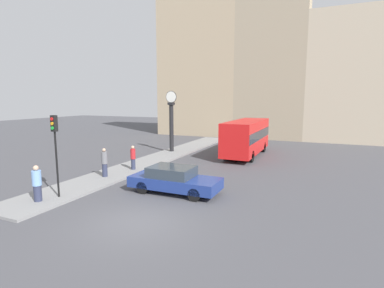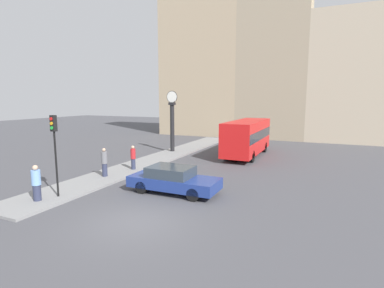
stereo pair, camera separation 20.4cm
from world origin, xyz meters
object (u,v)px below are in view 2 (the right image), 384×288
at_px(pedestrian_grey_jacket, 104,162).
at_px(traffic_light_near, 54,139).
at_px(bus_distant, 247,136).
at_px(pedestrian_blue_stripe, 36,183).
at_px(street_clock, 172,122).
at_px(sedan_car, 173,179).
at_px(pedestrian_red_top, 133,157).

bearing_deg(pedestrian_grey_jacket, traffic_light_near, -82.54).
height_order(bus_distant, pedestrian_blue_stripe, bus_distant).
bearing_deg(street_clock, traffic_light_near, -85.74).
distance_m(pedestrian_grey_jacket, pedestrian_blue_stripe, 4.79).
height_order(sedan_car, pedestrian_blue_stripe, pedestrian_blue_stripe).
xyz_separation_m(sedan_car, traffic_light_near, (-4.60, -3.20, 2.24)).
distance_m(traffic_light_near, street_clock, 13.64).
bearing_deg(pedestrian_grey_jacket, sedan_car, -8.31).
distance_m(sedan_car, pedestrian_grey_jacket, 5.18).
bearing_deg(traffic_light_near, street_clock, 94.26).
relative_size(sedan_car, pedestrian_blue_stripe, 2.78).
xyz_separation_m(street_clock, pedestrian_grey_jacket, (0.50, -9.65, -1.73)).
height_order(street_clock, pedestrian_red_top, street_clock).
distance_m(pedestrian_red_top, pedestrian_blue_stripe, 7.07).
bearing_deg(street_clock, sedan_car, -61.66).
height_order(bus_distant, street_clock, street_clock).
bearing_deg(pedestrian_grey_jacket, pedestrian_red_top, 78.02).
relative_size(sedan_car, pedestrian_red_top, 2.91).
distance_m(traffic_light_near, pedestrian_grey_jacket, 4.43).
distance_m(sedan_car, pedestrian_blue_stripe, 6.42).
xyz_separation_m(street_clock, pedestrian_red_top, (0.98, -7.38, -1.80)).
bearing_deg(pedestrian_red_top, pedestrian_grey_jacket, -101.98).
relative_size(bus_distant, traffic_light_near, 2.03).
bearing_deg(bus_distant, traffic_light_near, -110.55).
relative_size(bus_distant, pedestrian_red_top, 4.98).
relative_size(sedan_car, pedestrian_grey_jacket, 2.68).
height_order(sedan_car, pedestrian_grey_jacket, pedestrian_grey_jacket).
bearing_deg(sedan_car, pedestrian_blue_stripe, -140.89).
xyz_separation_m(sedan_car, pedestrian_red_top, (-4.63, 3.02, 0.24)).
relative_size(traffic_light_near, pedestrian_blue_stripe, 2.33).
height_order(pedestrian_grey_jacket, pedestrian_red_top, pedestrian_grey_jacket).
bearing_deg(sedan_car, traffic_light_near, -145.13).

